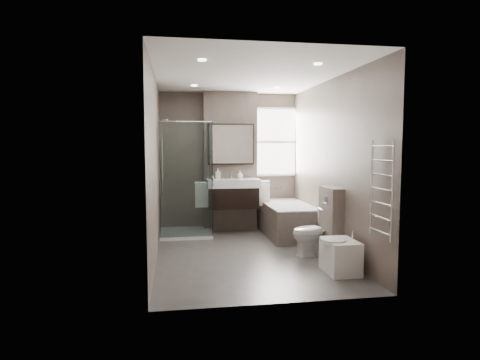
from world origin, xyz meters
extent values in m
cube|color=#474341|center=(0.00, 0.00, -0.03)|extent=(2.65, 3.85, 0.05)
cube|color=silver|center=(0.00, 0.00, 2.62)|extent=(2.65, 3.85, 0.05)
cube|color=brown|center=(0.00, 1.92, 1.30)|extent=(2.65, 0.05, 2.60)
cube|color=brown|center=(0.00, -1.92, 1.30)|extent=(2.65, 0.05, 2.60)
cube|color=brown|center=(-1.32, 0.00, 1.30)|extent=(0.05, 3.85, 2.60)
cube|color=brown|center=(1.32, 0.00, 1.30)|extent=(0.05, 3.85, 2.60)
cube|color=#574C45|center=(0.00, 1.77, 1.30)|extent=(1.00, 0.25, 2.60)
cube|color=black|center=(0.00, 1.42, 0.66)|extent=(0.90, 0.45, 0.38)
cube|color=white|center=(0.00, 1.42, 0.92)|extent=(0.95, 0.47, 0.15)
cylinder|color=silver|center=(0.00, 1.59, 1.06)|extent=(0.03, 0.03, 0.12)
cylinder|color=silver|center=(0.00, 1.53, 1.11)|extent=(0.02, 0.12, 0.02)
cube|color=black|center=(0.00, 1.62, 1.63)|extent=(0.86, 0.06, 0.76)
cube|color=white|center=(0.00, 1.58, 1.63)|extent=(0.80, 0.02, 0.70)
cube|color=silver|center=(-0.56, 1.40, 0.72)|extent=(0.24, 0.06, 0.44)
cube|color=silver|center=(0.56, 1.40, 0.72)|extent=(0.24, 0.06, 0.44)
cube|color=white|center=(-0.85, 1.45, 0.03)|extent=(0.90, 0.90, 0.06)
cube|color=white|center=(-0.85, 1.01, 1.03)|extent=(0.88, 0.01, 1.94)
cube|color=white|center=(-0.41, 1.45, 1.03)|extent=(0.01, 0.88, 1.94)
cylinder|color=silver|center=(-1.25, 1.45, 1.25)|extent=(0.02, 0.02, 1.00)
cube|color=#574C45|center=(0.93, 1.10, 0.28)|extent=(0.75, 1.60, 0.55)
cube|color=white|center=(0.93, 1.10, 0.56)|extent=(0.75, 1.60, 0.03)
cube|color=white|center=(0.93, 1.10, 0.49)|extent=(0.61, 1.42, 0.12)
cube|color=white|center=(0.90, 1.88, 1.67)|extent=(0.98, 0.04, 1.33)
cube|color=white|center=(0.90, 1.85, 1.67)|extent=(0.90, 0.01, 1.25)
cube|color=white|center=(0.90, 1.85, 1.68)|extent=(0.90, 0.01, 0.05)
imported|color=white|center=(0.97, -0.20, 0.34)|extent=(0.75, 0.55, 0.69)
cube|color=#574C45|center=(1.21, -0.25, 0.50)|extent=(0.18, 0.55, 1.00)
cube|color=silver|center=(1.11, -0.25, 0.82)|extent=(0.01, 0.16, 0.11)
cube|color=white|center=(1.02, -1.05, 0.21)|extent=(0.38, 0.52, 0.42)
cylinder|color=white|center=(0.92, -1.05, 0.41)|extent=(0.31, 0.31, 0.05)
cylinder|color=silver|center=(1.18, -1.05, 0.49)|extent=(0.02, 0.02, 0.10)
cylinder|color=silver|center=(1.25, -1.83, 1.12)|extent=(0.03, 0.03, 1.10)
cylinder|color=silver|center=(1.25, -1.37, 1.12)|extent=(0.03, 0.03, 1.10)
cube|color=silver|center=(1.25, -1.60, 1.12)|extent=(0.02, 0.46, 1.00)
imported|color=white|center=(-0.26, 1.47, 1.10)|extent=(0.09, 0.09, 0.20)
imported|color=white|center=(0.14, 1.47, 1.07)|extent=(0.11, 0.11, 0.15)
camera|label=1|loc=(-1.02, -5.74, 1.60)|focal=30.00mm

